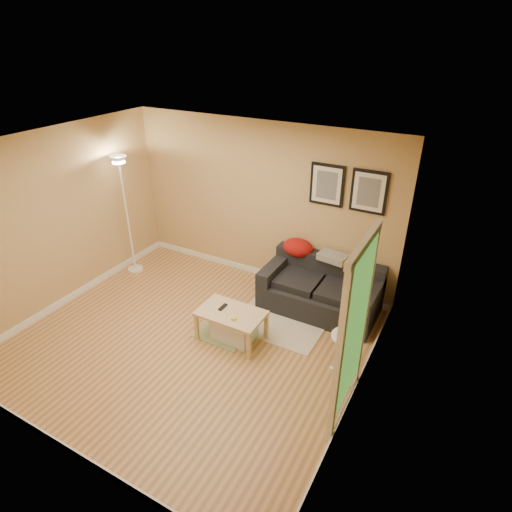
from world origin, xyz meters
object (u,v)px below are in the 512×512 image
at_px(storage_bin, 234,327).
at_px(floor_lamp, 128,219).
at_px(book_stack, 349,333).
at_px(coffee_table, 231,325).
at_px(sofa, 320,288).
at_px(side_table, 345,355).

relative_size(storage_bin, floor_lamp, 0.28).
relative_size(book_stack, floor_lamp, 0.13).
bearing_deg(book_stack, floor_lamp, -167.53).
height_order(coffee_table, storage_bin, coffee_table).
height_order(storage_bin, floor_lamp, floor_lamp).
xyz_separation_m(coffee_table, book_stack, (1.56, 0.11, 0.40)).
relative_size(sofa, floor_lamp, 0.84).
relative_size(side_table, floor_lamp, 0.29).
distance_m(sofa, floor_lamp, 3.34).
height_order(sofa, storage_bin, sofa).
bearing_deg(storage_bin, side_table, 2.26).
height_order(side_table, book_stack, book_stack).
bearing_deg(storage_bin, floor_lamp, 163.52).
bearing_deg(sofa, floor_lamp, -172.11).
bearing_deg(storage_bin, book_stack, 2.75).
bearing_deg(book_stack, storage_bin, -155.45).
relative_size(storage_bin, side_table, 0.97).
bearing_deg(coffee_table, sofa, 43.14).
bearing_deg(coffee_table, floor_lamp, 148.64).
xyz_separation_m(coffee_table, floor_lamp, (-2.47, 0.77, 0.74)).
distance_m(side_table, floor_lamp, 4.13).
height_order(coffee_table, book_stack, book_stack).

